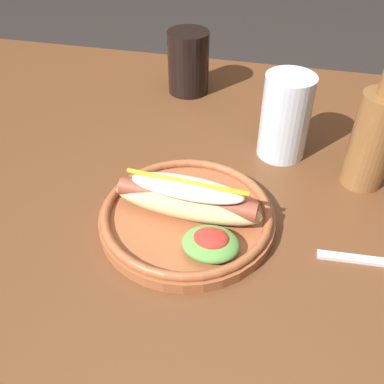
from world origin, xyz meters
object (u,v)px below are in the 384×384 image
(hot_dog_plate, at_px, (188,212))
(fork, at_px, (376,261))
(soda_cup, at_px, (188,62))
(water_cup, at_px, (285,117))
(glass_bottle, at_px, (375,134))

(hot_dog_plate, distance_m, fork, 0.24)
(soda_cup, relative_size, water_cup, 0.88)
(hot_dog_plate, height_order, glass_bottle, glass_bottle)
(soda_cup, distance_m, glass_bottle, 0.39)
(soda_cup, height_order, water_cup, water_cup)
(fork, relative_size, glass_bottle, 0.53)
(hot_dog_plate, xyz_separation_m, water_cup, (0.11, 0.20, 0.05))
(soda_cup, bearing_deg, glass_bottle, -35.08)
(glass_bottle, bearing_deg, soda_cup, 144.92)
(hot_dog_plate, distance_m, glass_bottle, 0.28)
(hot_dog_plate, bearing_deg, glass_bottle, 32.69)
(hot_dog_plate, bearing_deg, soda_cup, 103.22)
(water_cup, bearing_deg, glass_bottle, -20.97)
(fork, bearing_deg, water_cup, 119.09)
(hot_dog_plate, height_order, soda_cup, soda_cup)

